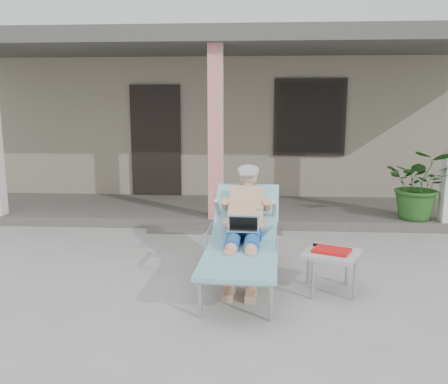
{
  "coord_description": "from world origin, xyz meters",
  "views": [
    {
      "loc": [
        0.6,
        -5.0,
        1.89
      ],
      "look_at": [
        0.23,
        0.6,
        0.85
      ],
      "focal_mm": 38.0,
      "sensor_mm": 36.0,
      "label": 1
    }
  ],
  "objects": [
    {
      "name": "ground",
      "position": [
        0.0,
        0.0,
        0.0
      ],
      "size": [
        60.0,
        60.0,
        0.0
      ],
      "primitive_type": "plane",
      "color": "#9E9E99",
      "rests_on": "ground"
    },
    {
      "name": "house",
      "position": [
        0.0,
        6.5,
        1.67
      ],
      "size": [
        10.4,
        5.4,
        3.3
      ],
      "color": "gray",
      "rests_on": "ground"
    },
    {
      "name": "porch_deck",
      "position": [
        0.0,
        3.0,
        0.07
      ],
      "size": [
        10.0,
        2.0,
        0.15
      ],
      "primitive_type": "cube",
      "color": "#605B56",
      "rests_on": "ground"
    },
    {
      "name": "porch_overhang",
      "position": [
        0.0,
        2.95,
        2.79
      ],
      "size": [
        10.0,
        2.3,
        2.85
      ],
      "color": "silver",
      "rests_on": "porch_deck"
    },
    {
      "name": "porch_step",
      "position": [
        0.0,
        1.85,
        0.04
      ],
      "size": [
        2.0,
        0.3,
        0.07
      ],
      "primitive_type": "cube",
      "color": "#605B56",
      "rests_on": "ground"
    },
    {
      "name": "lounger",
      "position": [
        0.48,
        -0.1,
        0.78
      ],
      "size": [
        0.83,
        1.98,
        1.27
      ],
      "rotation": [
        0.0,
        0.0,
        -0.05
      ],
      "color": "#B7B7BC",
      "rests_on": "ground"
    },
    {
      "name": "side_table",
      "position": [
        1.38,
        -0.35,
        0.38
      ],
      "size": [
        0.67,
        0.67,
        0.45
      ],
      "rotation": [
        0.0,
        0.0,
        -0.42
      ],
      "color": "#AFAFAA",
      "rests_on": "ground"
    },
    {
      "name": "potted_palm",
      "position": [
        3.11,
        2.29,
        0.69
      ],
      "size": [
        1.2,
        1.12,
        1.08
      ],
      "primitive_type": "imported",
      "rotation": [
        0.0,
        0.0,
        -0.35
      ],
      "color": "#26591E",
      "rests_on": "porch_deck"
    }
  ]
}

